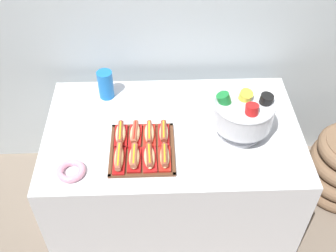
# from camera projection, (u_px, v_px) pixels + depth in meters

# --- Properties ---
(ground_plane) EXTENTS (10.00, 10.00, 0.00)m
(ground_plane) POSITION_uv_depth(u_px,v_px,m) (172.00, 209.00, 2.74)
(ground_plane) COLOR #7A6B5B
(buffet_table) EXTENTS (1.39, 0.85, 0.75)m
(buffet_table) POSITION_uv_depth(u_px,v_px,m) (172.00, 171.00, 2.47)
(buffet_table) COLOR silver
(buffet_table) RESTS_ON ground_plane
(serving_tray) EXTENTS (0.33, 0.36, 0.01)m
(serving_tray) POSITION_uv_depth(u_px,v_px,m) (142.00, 149.00, 2.11)
(serving_tray) COLOR #56331E
(serving_tray) RESTS_ON buffet_table
(hot_dog_0) EXTENTS (0.06, 0.18, 0.06)m
(hot_dog_0) POSITION_uv_depth(u_px,v_px,m) (119.00, 158.00, 2.02)
(hot_dog_0) COLOR #B21414
(hot_dog_0) RESTS_ON serving_tray
(hot_dog_1) EXTENTS (0.07, 0.16, 0.06)m
(hot_dog_1) POSITION_uv_depth(u_px,v_px,m) (134.00, 158.00, 2.02)
(hot_dog_1) COLOR #B21414
(hot_dog_1) RESTS_ON serving_tray
(hot_dog_2) EXTENTS (0.08, 0.17, 0.06)m
(hot_dog_2) POSITION_uv_depth(u_px,v_px,m) (149.00, 157.00, 2.03)
(hot_dog_2) COLOR red
(hot_dog_2) RESTS_ON serving_tray
(hot_dog_3) EXTENTS (0.06, 0.16, 0.06)m
(hot_dog_3) POSITION_uv_depth(u_px,v_px,m) (165.00, 157.00, 2.03)
(hot_dog_3) COLOR red
(hot_dog_3) RESTS_ON serving_tray
(hot_dog_4) EXTENTS (0.07, 0.16, 0.06)m
(hot_dog_4) POSITION_uv_depth(u_px,v_px,m) (121.00, 134.00, 2.14)
(hot_dog_4) COLOR #B21414
(hot_dog_4) RESTS_ON serving_tray
(hot_dog_5) EXTENTS (0.07, 0.17, 0.06)m
(hot_dog_5) POSITION_uv_depth(u_px,v_px,m) (135.00, 134.00, 2.14)
(hot_dog_5) COLOR red
(hot_dog_5) RESTS_ON serving_tray
(hot_dog_6) EXTENTS (0.06, 0.16, 0.06)m
(hot_dog_6) POSITION_uv_depth(u_px,v_px,m) (149.00, 134.00, 2.14)
(hot_dog_6) COLOR red
(hot_dog_6) RESTS_ON serving_tray
(hot_dog_7) EXTENTS (0.06, 0.16, 0.06)m
(hot_dog_7) POSITION_uv_depth(u_px,v_px,m) (164.00, 133.00, 2.15)
(hot_dog_7) COLOR red
(hot_dog_7) RESTS_ON serving_tray
(punch_bowl) EXTENTS (0.32, 0.32, 0.27)m
(punch_bowl) POSITION_uv_depth(u_px,v_px,m) (243.00, 113.00, 2.09)
(punch_bowl) COLOR silver
(punch_bowl) RESTS_ON buffet_table
(cup_stack) EXTENTS (0.09, 0.09, 0.17)m
(cup_stack) POSITION_uv_depth(u_px,v_px,m) (106.00, 85.00, 2.36)
(cup_stack) COLOR blue
(cup_stack) RESTS_ON buffet_table
(donut) EXTENTS (0.14, 0.14, 0.03)m
(donut) POSITION_uv_depth(u_px,v_px,m) (71.00, 171.00, 1.99)
(donut) COLOR pink
(donut) RESTS_ON buffet_table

